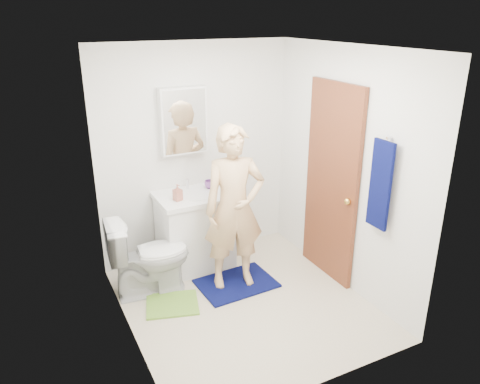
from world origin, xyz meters
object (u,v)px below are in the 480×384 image
at_px(toilet, 149,256).
at_px(man, 234,208).
at_px(toothbrush_cup, 210,184).
at_px(medicine_cabinet, 183,121).
at_px(towel, 380,185).
at_px(soap_dispenser, 178,192).
at_px(vanity_cabinet, 195,232).

xyz_separation_m(toilet, man, (0.82, -0.26, 0.46)).
xyz_separation_m(toilet, toothbrush_cup, (0.83, 0.39, 0.49)).
xyz_separation_m(medicine_cabinet, towel, (1.18, -1.71, -0.35)).
bearing_deg(soap_dispenser, medicine_cabinet, 56.53).
relative_size(soap_dispenser, toothbrush_cup, 1.55).
xyz_separation_m(vanity_cabinet, soap_dispenser, (-0.20, -0.08, 0.54)).
bearing_deg(toilet, toothbrush_cup, -59.51).
xyz_separation_m(towel, toothbrush_cup, (-0.95, 1.58, -0.36)).
height_order(medicine_cabinet, toilet, medicine_cabinet).
bearing_deg(toilet, man, -102.14).
height_order(medicine_cabinet, man, medicine_cabinet).
height_order(medicine_cabinet, soap_dispenser, medicine_cabinet).
bearing_deg(soap_dispenser, vanity_cabinet, 22.31).
height_order(soap_dispenser, man, man).
relative_size(vanity_cabinet, man, 0.48).
distance_m(vanity_cabinet, soap_dispenser, 0.58).
height_order(vanity_cabinet, toothbrush_cup, toothbrush_cup).
height_order(medicine_cabinet, towel, medicine_cabinet).
distance_m(toothbrush_cup, man, 0.65).
xyz_separation_m(vanity_cabinet, toilet, (-0.60, -0.29, 0.00)).
xyz_separation_m(towel, man, (-0.97, 0.93, -0.39)).
relative_size(medicine_cabinet, toothbrush_cup, 6.24).
distance_m(vanity_cabinet, medicine_cabinet, 1.22).
xyz_separation_m(medicine_cabinet, toothbrush_cup, (0.23, -0.13, -0.71)).
height_order(vanity_cabinet, man, man).
bearing_deg(vanity_cabinet, man, -68.92).
relative_size(toothbrush_cup, man, 0.07).
relative_size(vanity_cabinet, towel, 1.00).
distance_m(vanity_cabinet, man, 0.75).
distance_m(towel, toilet, 2.31).
bearing_deg(medicine_cabinet, soap_dispenser, -123.47).
bearing_deg(toilet, medicine_cabinet, -43.95).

